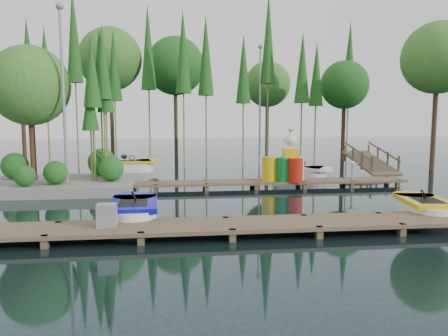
{
  "coord_description": "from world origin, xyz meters",
  "views": [
    {
      "loc": [
        -1.45,
        -15.17,
        2.98
      ],
      "look_at": [
        0.5,
        0.5,
        1.1
      ],
      "focal_mm": 35.0,
      "sensor_mm": 36.0,
      "label": 1
    }
  ],
  "objects": [
    {
      "name": "near_dock",
      "position": [
        0.0,
        -4.5,
        0.23
      ],
      "size": [
        18.0,
        1.5,
        0.5
      ],
      "color": "brown",
      "rests_on": "ground"
    },
    {
      "name": "boat_blue",
      "position": [
        -2.48,
        -2.85,
        0.28
      ],
      "size": [
        1.38,
        2.89,
        0.96
      ],
      "rotation": [
        0.0,
        0.0,
        0.03
      ],
      "color": "white",
      "rests_on": "ground"
    },
    {
      "name": "seagull_post",
      "position": [
        6.28,
        2.5,
        0.83
      ],
      "size": [
        0.49,
        0.26,
        0.78
      ],
      "color": "gray",
      "rests_on": "far_dock"
    },
    {
      "name": "boat_yellow_near",
      "position": [
        5.98,
        -3.34,
        0.26
      ],
      "size": [
        1.6,
        2.8,
        0.89
      ],
      "rotation": [
        0.0,
        0.0,
        -0.07
      ],
      "color": "white",
      "rests_on": "ground"
    },
    {
      "name": "island",
      "position": [
        -6.3,
        3.29,
        3.18
      ],
      "size": [
        6.2,
        4.2,
        6.75
      ],
      "color": "slate",
      "rests_on": "ground"
    },
    {
      "name": "lamp_island",
      "position": [
        -5.5,
        2.5,
        4.26
      ],
      "size": [
        0.3,
        0.3,
        7.25
      ],
      "color": "gray",
      "rests_on": "ground"
    },
    {
      "name": "far_dock",
      "position": [
        1.0,
        2.5,
        0.23
      ],
      "size": [
        15.0,
        1.2,
        0.5
      ],
      "color": "brown",
      "rests_on": "ground"
    },
    {
      "name": "boat_white_far",
      "position": [
        4.68,
        4.82,
        0.31
      ],
      "size": [
        3.15,
        2.57,
        1.36
      ],
      "rotation": [
        0.0,
        0.0,
        0.18
      ],
      "color": "white",
      "rests_on": "ground"
    },
    {
      "name": "tree_screen",
      "position": [
        -2.04,
        10.6,
        6.12
      ],
      "size": [
        34.42,
        18.53,
        10.31
      ],
      "color": "#3F291B",
      "rests_on": "ground"
    },
    {
      "name": "boat_yellow_far",
      "position": [
        -3.6,
        8.54,
        0.31
      ],
      "size": [
        3.12,
        1.81,
        1.47
      ],
      "rotation": [
        0.0,
        0.0,
        -0.18
      ],
      "color": "white",
      "rests_on": "ground"
    },
    {
      "name": "drum_cluster",
      "position": [
        3.55,
        2.34,
        0.96
      ],
      "size": [
        1.3,
        1.19,
        2.24
      ],
      "color": "#0C6C26",
      "rests_on": "far_dock"
    },
    {
      "name": "utility_cabinet",
      "position": [
        -3.0,
        -4.5,
        0.58
      ],
      "size": [
        0.46,
        0.39,
        0.56
      ],
      "primitive_type": "cube",
      "color": "gray",
      "rests_on": "near_dock"
    },
    {
      "name": "ground_plane",
      "position": [
        0.0,
        0.0,
        0.0
      ],
      "size": [
        90.0,
        90.0,
        0.0
      ],
      "primitive_type": "plane",
      "color": "#1D3136"
    },
    {
      "name": "yellow_barrel",
      "position": [
        2.67,
        2.5,
        0.79
      ],
      "size": [
        0.66,
        0.66,
        0.99
      ],
      "primitive_type": "cylinder",
      "color": "#DCB00B",
      "rests_on": "far_dock"
    },
    {
      "name": "ramp",
      "position": [
        9.0,
        6.5,
        0.59
      ],
      "size": [
        1.5,
        3.94,
        1.49
      ],
      "color": "brown",
      "rests_on": "ground"
    },
    {
      "name": "lamp_rear",
      "position": [
        4.0,
        11.0,
        4.26
      ],
      "size": [
        0.3,
        0.3,
        7.25
      ],
      "color": "gray",
      "rests_on": "ground"
    }
  ]
}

